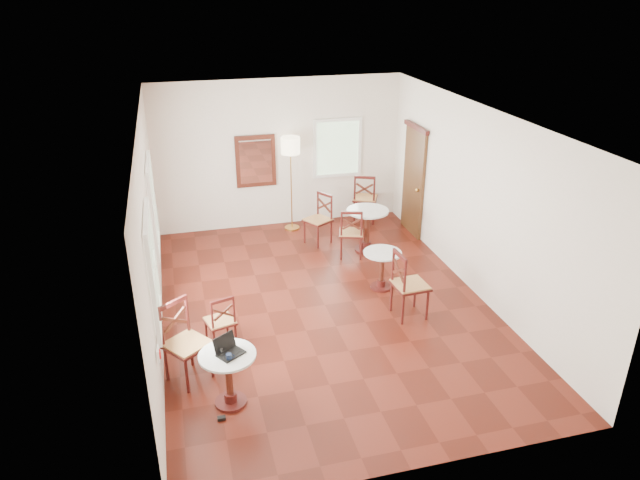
# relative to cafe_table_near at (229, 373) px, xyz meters

# --- Properties ---
(ground) EXTENTS (7.00, 7.00, 0.00)m
(ground) POSITION_rel_cafe_table_near_xyz_m (1.72, 1.96, -0.45)
(ground) COLOR #52170E
(ground) RESTS_ON ground
(room_shell) EXTENTS (5.02, 7.02, 3.01)m
(room_shell) POSITION_rel_cafe_table_near_xyz_m (1.65, 2.23, 1.44)
(room_shell) COLOR silver
(room_shell) RESTS_ON ground
(cafe_table_near) EXTENTS (0.68, 0.68, 0.72)m
(cafe_table_near) POSITION_rel_cafe_table_near_xyz_m (0.00, 0.00, 0.00)
(cafe_table_near) COLOR #481512
(cafe_table_near) RESTS_ON ground
(cafe_table_mid) EXTENTS (0.63, 0.63, 0.66)m
(cafe_table_mid) POSITION_rel_cafe_table_near_xyz_m (2.77, 2.27, -0.04)
(cafe_table_mid) COLOR #481512
(cafe_table_mid) RESTS_ON ground
(cafe_table_back) EXTENTS (0.78, 0.78, 0.82)m
(cafe_table_back) POSITION_rel_cafe_table_near_xyz_m (3.01, 3.72, 0.06)
(cafe_table_back) COLOR #481512
(cafe_table_back) RESTS_ON ground
(chair_near_a) EXTENTS (0.47, 0.47, 0.83)m
(chair_near_a) POSITION_rel_cafe_table_near_xyz_m (0.03, 1.23, -0.03)
(chair_near_a) COLOR #481512
(chair_near_a) RESTS_ON ground
(chair_near_b) EXTENTS (0.69, 0.69, 1.08)m
(chair_near_b) POSITION_rel_cafe_table_near_xyz_m (-0.46, 0.64, 0.09)
(chair_near_b) COLOR #481512
(chair_near_b) RESTS_ON ground
(chair_mid_a) EXTENTS (0.55, 0.55, 0.95)m
(chair_mid_a) POSITION_rel_cafe_table_near_xyz_m (2.65, 3.56, 0.03)
(chair_mid_a) COLOR #481512
(chair_mid_a) RESTS_ON ground
(chair_mid_b) EXTENTS (0.53, 0.53, 1.07)m
(chair_mid_b) POSITION_rel_cafe_table_near_xyz_m (2.85, 1.35, 0.09)
(chair_mid_b) COLOR #481512
(chair_mid_b) RESTS_ON ground
(chair_back_a) EXTENTS (0.65, 0.65, 1.06)m
(chair_back_a) POSITION_rel_cafe_table_near_xyz_m (3.43, 5.10, 0.08)
(chair_back_a) COLOR #481512
(chair_back_a) RESTS_ON ground
(chair_back_b) EXTENTS (0.62, 0.62, 0.98)m
(chair_back_b) POSITION_rel_cafe_table_near_xyz_m (2.23, 4.31, 0.04)
(chair_back_b) COLOR #481512
(chair_back_b) RESTS_ON ground
(floor_lamp) EXTENTS (0.37, 0.37, 1.92)m
(floor_lamp) POSITION_rel_cafe_table_near_xyz_m (1.86, 5.11, 1.18)
(floor_lamp) COLOR #BF8C3F
(floor_lamp) RESTS_ON ground
(laptop) EXTENTS (0.38, 0.37, 0.21)m
(laptop) POSITION_rel_cafe_table_near_xyz_m (0.02, 0.02, 0.33)
(laptop) COLOR black
(laptop) RESTS_ON cafe_table_near
(mouse) EXTENTS (0.11, 0.08, 0.04)m
(mouse) POSITION_rel_cafe_table_near_xyz_m (-0.02, 0.13, 0.29)
(mouse) COLOR black
(mouse) RESTS_ON cafe_table_near
(navy_mug) EXTENTS (0.10, 0.07, 0.08)m
(navy_mug) POSITION_rel_cafe_table_near_xyz_m (0.01, -0.12, 0.31)
(navy_mug) COLOR black
(navy_mug) RESTS_ON cafe_table_near
(water_glass) EXTENTS (0.06, 0.06, 0.10)m
(water_glass) POSITION_rel_cafe_table_near_xyz_m (-0.06, -0.03, 0.32)
(water_glass) COLOR white
(water_glass) RESTS_ON cafe_table_near
(power_adapter) EXTENTS (0.10, 0.06, 0.04)m
(power_adapter) POSITION_rel_cafe_table_near_xyz_m (-0.14, -0.26, -0.43)
(power_adapter) COLOR black
(power_adapter) RESTS_ON ground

